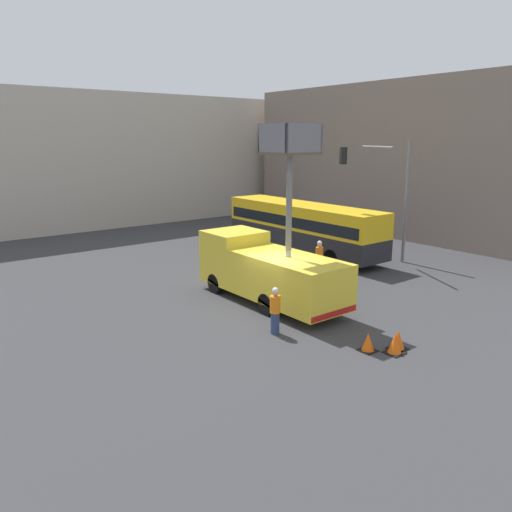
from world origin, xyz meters
The scene contains 11 objects.
ground_plane centered at (0.00, 0.00, 0.00)m, with size 120.00×120.00×0.00m, color #38383A.
building_backdrop_far centered at (0.00, 27.44, 5.19)m, with size 44.00×10.00×10.39m.
building_backdrop_side centered at (21.40, 6.99, 5.40)m, with size 10.00×28.00×10.81m.
utility_truck centered at (0.64, 1.16, 1.53)m, with size 2.46×7.50×7.46m.
city_bus centered at (8.23, 7.09, 1.80)m, with size 2.53×11.45×3.05m.
traffic_light_pole centered at (10.09, 2.54, 4.57)m, with size 3.70×3.45×6.76m.
road_worker_near_truck centered at (-1.46, -1.82, 0.86)m, with size 0.38×0.38×1.74m.
road_worker_directing centered at (5.33, 2.75, 0.93)m, with size 0.38×0.38×1.85m.
traffic_cone_near_truck centered at (0.55, -5.56, 0.32)m, with size 0.60×0.60×0.68m.
traffic_cone_mid_road centered at (0.91, -5.41, 0.32)m, with size 0.59×0.59×0.68m.
traffic_cone_far_side centered at (0.00, -4.89, 0.30)m, with size 0.55×0.55×0.63m.
Camera 1 is at (-12.45, -14.79, 6.92)m, focal length 35.00 mm.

